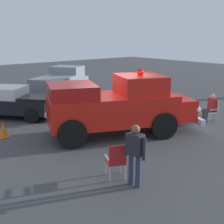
{
  "coord_description": "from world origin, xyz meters",
  "views": [
    {
      "loc": [
        7.99,
        9.36,
        3.89
      ],
      "look_at": [
        0.49,
        0.55,
        0.93
      ],
      "focal_mm": 49.05,
      "sensor_mm": 36.0,
      "label": 1
    }
  ],
  "objects_px": {
    "classic_hot_rod": "(11,102)",
    "spectator_seated": "(210,107)",
    "lawn_chair_near_truck": "(213,109)",
    "spectator_standing": "(135,151)",
    "traffic_cone": "(3,130)",
    "lawn_chair_by_car": "(117,159)",
    "parked_pickup": "(62,82)",
    "vintage_fire_truck": "(118,105)"
  },
  "relations": [
    {
      "from": "vintage_fire_truck",
      "to": "lawn_chair_near_truck",
      "type": "bearing_deg",
      "value": 162.57
    },
    {
      "from": "lawn_chair_near_truck",
      "to": "spectator_standing",
      "type": "distance_m",
      "value": 7.32
    },
    {
      "from": "traffic_cone",
      "to": "lawn_chair_by_car",
      "type": "bearing_deg",
      "value": 100.42
    },
    {
      "from": "classic_hot_rod",
      "to": "lawn_chair_by_car",
      "type": "relative_size",
      "value": 4.45
    },
    {
      "from": "parked_pickup",
      "to": "classic_hot_rod",
      "type": "bearing_deg",
      "value": 27.92
    },
    {
      "from": "classic_hot_rod",
      "to": "traffic_cone",
      "type": "relative_size",
      "value": 7.15
    },
    {
      "from": "spectator_seated",
      "to": "lawn_chair_near_truck",
      "type": "bearing_deg",
      "value": 159.22
    },
    {
      "from": "classic_hot_rod",
      "to": "spectator_seated",
      "type": "relative_size",
      "value": 3.52
    },
    {
      "from": "lawn_chair_near_truck",
      "to": "spectator_seated",
      "type": "relative_size",
      "value": 0.79
    },
    {
      "from": "parked_pickup",
      "to": "spectator_standing",
      "type": "relative_size",
      "value": 2.98
    },
    {
      "from": "vintage_fire_truck",
      "to": "traffic_cone",
      "type": "height_order",
      "value": "vintage_fire_truck"
    },
    {
      "from": "parked_pickup",
      "to": "lawn_chair_by_car",
      "type": "height_order",
      "value": "parked_pickup"
    },
    {
      "from": "lawn_chair_by_car",
      "to": "lawn_chair_near_truck",
      "type": "bearing_deg",
      "value": -168.15
    },
    {
      "from": "lawn_chair_near_truck",
      "to": "spectator_standing",
      "type": "bearing_deg",
      "value": 16.62
    },
    {
      "from": "lawn_chair_near_truck",
      "to": "traffic_cone",
      "type": "height_order",
      "value": "lawn_chair_near_truck"
    },
    {
      "from": "parked_pickup",
      "to": "spectator_seated",
      "type": "height_order",
      "value": "parked_pickup"
    },
    {
      "from": "classic_hot_rod",
      "to": "vintage_fire_truck",
      "type": "bearing_deg",
      "value": 111.81
    },
    {
      "from": "classic_hot_rod",
      "to": "spectator_seated",
      "type": "bearing_deg",
      "value": 134.24
    },
    {
      "from": "classic_hot_rod",
      "to": "parked_pickup",
      "type": "relative_size",
      "value": 0.91
    },
    {
      "from": "parked_pickup",
      "to": "lawn_chair_by_car",
      "type": "xyz_separation_m",
      "value": [
        4.66,
        10.43,
        -0.4
      ]
    },
    {
      "from": "parked_pickup",
      "to": "spectator_seated",
      "type": "relative_size",
      "value": 3.87
    },
    {
      "from": "lawn_chair_near_truck",
      "to": "spectator_seated",
      "type": "xyz_separation_m",
      "value": [
        0.12,
        -0.05,
        0.11
      ]
    },
    {
      "from": "vintage_fire_truck",
      "to": "lawn_chair_near_truck",
      "type": "height_order",
      "value": "vintage_fire_truck"
    },
    {
      "from": "spectator_standing",
      "to": "traffic_cone",
      "type": "relative_size",
      "value": 2.64
    },
    {
      "from": "classic_hot_rod",
      "to": "spectator_standing",
      "type": "bearing_deg",
      "value": 87.6
    },
    {
      "from": "classic_hot_rod",
      "to": "parked_pickup",
      "type": "distance_m",
      "value": 4.73
    },
    {
      "from": "classic_hot_rod",
      "to": "spectator_seated",
      "type": "height_order",
      "value": "classic_hot_rod"
    },
    {
      "from": "vintage_fire_truck",
      "to": "parked_pickup",
      "type": "height_order",
      "value": "vintage_fire_truck"
    },
    {
      "from": "classic_hot_rod",
      "to": "spectator_standing",
      "type": "relative_size",
      "value": 2.71
    },
    {
      "from": "vintage_fire_truck",
      "to": "spectator_seated",
      "type": "relative_size",
      "value": 4.9
    },
    {
      "from": "lawn_chair_by_car",
      "to": "traffic_cone",
      "type": "height_order",
      "value": "lawn_chair_by_car"
    },
    {
      "from": "vintage_fire_truck",
      "to": "spectator_standing",
      "type": "bearing_deg",
      "value": 54.53
    },
    {
      "from": "vintage_fire_truck",
      "to": "parked_pickup",
      "type": "xyz_separation_m",
      "value": [
        -2.05,
        -7.53,
        -0.21
      ]
    },
    {
      "from": "lawn_chair_by_car",
      "to": "spectator_seated",
      "type": "distance_m",
      "value": 7.16
    },
    {
      "from": "traffic_cone",
      "to": "lawn_chair_near_truck",
      "type": "bearing_deg",
      "value": 153.8
    },
    {
      "from": "vintage_fire_truck",
      "to": "spectator_seated",
      "type": "bearing_deg",
      "value": 162.67
    },
    {
      "from": "classic_hot_rod",
      "to": "lawn_chair_near_truck",
      "type": "xyz_separation_m",
      "value": [
        -6.63,
        6.73,
        -0.16
      ]
    },
    {
      "from": "classic_hot_rod",
      "to": "lawn_chair_near_truck",
      "type": "bearing_deg",
      "value": 134.58
    },
    {
      "from": "parked_pickup",
      "to": "spectator_standing",
      "type": "height_order",
      "value": "parked_pickup"
    },
    {
      "from": "vintage_fire_truck",
      "to": "lawn_chair_by_car",
      "type": "height_order",
      "value": "vintage_fire_truck"
    },
    {
      "from": "lawn_chair_near_truck",
      "to": "parked_pickup",
      "type": "bearing_deg",
      "value": -74.64
    },
    {
      "from": "parked_pickup",
      "to": "lawn_chair_near_truck",
      "type": "xyz_separation_m",
      "value": [
        -2.46,
        8.94,
        -0.4
      ]
    }
  ]
}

